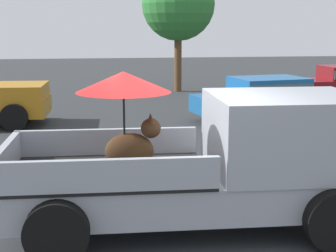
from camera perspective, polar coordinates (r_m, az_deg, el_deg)
ground_plane at (r=7.50m, az=2.24°, el=-11.20°), size 80.00×80.00×0.00m
pickup_truck_main at (r=7.26m, az=5.76°, el=-3.87°), size 5.13×2.43×2.25m
parked_sedan_near at (r=15.73m, az=10.98°, el=3.23°), size 4.53×2.50×1.33m
tree_by_lot at (r=22.51m, az=1.15°, el=13.49°), size 3.17×3.17×5.38m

